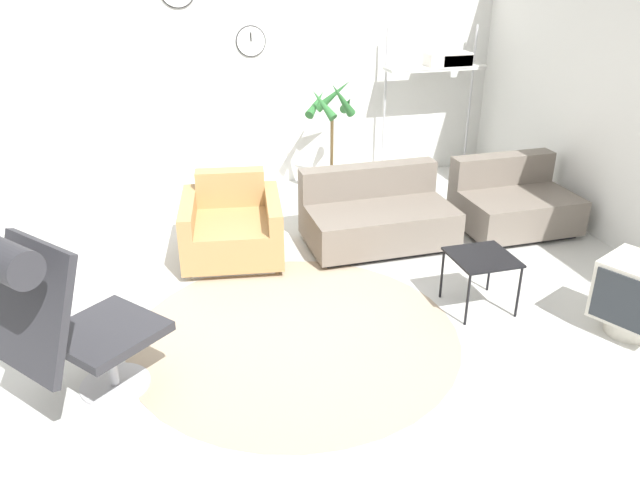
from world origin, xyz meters
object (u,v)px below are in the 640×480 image
(lounge_chair, at_px, (54,307))
(crt_television, at_px, (636,295))
(couch_second, at_px, (513,204))
(couch_low, at_px, (377,218))
(shelf_unit, at_px, (444,65))
(potted_plant, at_px, (332,151))
(armchair_red, at_px, (232,229))
(side_table, at_px, (482,261))

(lounge_chair, distance_m, crt_television, 3.87)
(couch_second, height_order, crt_television, couch_second)
(lounge_chair, bearing_deg, couch_low, 85.13)
(couch_low, height_order, couch_second, same)
(shelf_unit, bearing_deg, lounge_chair, -139.47)
(potted_plant, bearing_deg, shelf_unit, 11.97)
(armchair_red, bearing_deg, shelf_unit, -141.97)
(armchair_red, height_order, shelf_unit, shelf_unit)
(couch_low, height_order, side_table, couch_low)
(crt_television, bearing_deg, armchair_red, 26.23)
(side_table, bearing_deg, couch_low, 104.56)
(armchair_red, distance_m, potted_plant, 1.84)
(lounge_chair, xyz_separation_m, potted_plant, (2.56, 3.12, -0.22))
(couch_low, bearing_deg, side_table, 104.10)
(lounge_chair, relative_size, couch_low, 0.92)
(armchair_red, distance_m, couch_low, 1.36)
(couch_low, height_order, potted_plant, potted_plant)
(side_table, xyz_separation_m, crt_television, (0.89, -0.63, -0.09))
(couch_second, relative_size, potted_plant, 0.82)
(armchair_red, bearing_deg, side_table, 148.75)
(couch_second, relative_size, shelf_unit, 0.62)
(couch_second, bearing_deg, couch_low, -2.47)
(armchair_red, relative_size, couch_low, 0.75)
(lounge_chair, distance_m, couch_low, 3.19)
(armchair_red, distance_m, crt_television, 3.30)
(couch_low, relative_size, potted_plant, 1.02)
(couch_low, xyz_separation_m, crt_television, (1.23, -1.97, 0.06))
(lounge_chair, height_order, shelf_unit, shelf_unit)
(couch_low, distance_m, side_table, 1.39)
(crt_television, bearing_deg, potted_plant, -4.35)
(couch_second, relative_size, crt_television, 1.73)
(lounge_chair, xyz_separation_m, shelf_unit, (4.00, 3.42, 0.61))
(armchair_red, height_order, side_table, armchair_red)
(crt_television, distance_m, potted_plant, 3.55)
(side_table, xyz_separation_m, shelf_unit, (1.05, 2.98, 0.94))
(crt_television, bearing_deg, shelf_unit, -28.07)
(armchair_red, xyz_separation_m, shelf_unit, (2.75, 1.56, 1.08))
(lounge_chair, relative_size, armchair_red, 1.22)
(lounge_chair, height_order, potted_plant, potted_plant)
(armchair_red, relative_size, couch_second, 0.94)
(couch_low, bearing_deg, couch_second, 177.53)
(lounge_chair, relative_size, potted_plant, 0.94)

